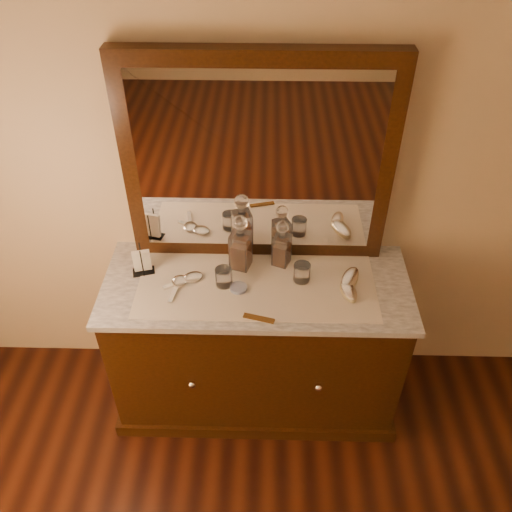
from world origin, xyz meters
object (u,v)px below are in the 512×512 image
napkin_rack (142,262)px  decanter_right (282,247)px  brush_near (348,291)px  hand_mirror_outer (178,284)px  hand_mirror_inner (190,278)px  mirror_frame (258,162)px  comb (259,318)px  dresser_cabinet (256,345)px  decanter_left (240,247)px  pin_dish (239,288)px  brush_far (350,279)px

napkin_rack → decanter_right: 0.66m
napkin_rack → brush_near: bearing=-7.7°
hand_mirror_outer → hand_mirror_inner: hand_mirror_inner is taller
mirror_frame → napkin_rack: mirror_frame is taller
napkin_rack → brush_near: size_ratio=1.00×
mirror_frame → hand_mirror_outer: size_ratio=6.26×
comb → decanter_right: decanter_right is taller
comb → dresser_cabinet: bearing=108.6°
mirror_frame → decanter_right: size_ratio=4.82×
comb → hand_mirror_inner: (-0.33, 0.24, 0.00)m
hand_mirror_outer → hand_mirror_inner: bearing=36.3°
decanter_left → decanter_right: size_ratio=1.18×
brush_near → napkin_rack: bearing=172.3°
pin_dish → brush_near: bearing=-2.2°
decanter_left → napkin_rack: bearing=-173.2°
pin_dish → brush_far: 0.52m
pin_dish → decanter_left: bearing=88.9°
hand_mirror_inner → decanter_left: bearing=24.6°
mirror_frame → brush_near: bearing=-36.5°
brush_far → hand_mirror_inner: size_ratio=0.89×
dresser_cabinet → pin_dish: bearing=-151.2°
comb → hand_mirror_outer: hand_mirror_outer is taller
mirror_frame → napkin_rack: (-0.54, -0.18, -0.44)m
decanter_left → brush_far: (0.51, -0.11, -0.09)m
pin_dish → napkin_rack: 0.47m
dresser_cabinet → napkin_rack: (-0.54, 0.07, 0.50)m
comb → napkin_rack: napkin_rack is taller
comb → decanter_left: bearing=119.7°
hand_mirror_inner → napkin_rack: bearing=166.9°
comb → brush_near: size_ratio=0.90×
pin_dish → hand_mirror_outer: size_ratio=0.41×
decanter_left → brush_near: decanter_left is taller
decanter_right → comb: bearing=-105.0°
dresser_cabinet → comb: size_ratio=10.14×
pin_dish → mirror_frame: bearing=74.3°
dresser_cabinet → hand_mirror_inner: (-0.31, 0.01, 0.45)m
mirror_frame → brush_far: 0.68m
mirror_frame → pin_dish: mirror_frame is taller
napkin_rack → hand_mirror_outer: (0.18, -0.09, -0.05)m
dresser_cabinet → hand_mirror_outer: (-0.36, -0.02, 0.45)m
mirror_frame → comb: bearing=-88.1°
decanter_left → brush_far: decanter_left is taller
comb → brush_far: 0.48m
dresser_cabinet → hand_mirror_inner: 0.55m
dresser_cabinet → brush_far: 0.64m
dresser_cabinet → brush_near: brush_near is taller
brush_near → brush_far: bearing=79.3°
dresser_cabinet → decanter_right: (0.12, 0.15, 0.54)m
dresser_cabinet → hand_mirror_inner: size_ratio=7.17×
pin_dish → decanter_right: bearing=44.0°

